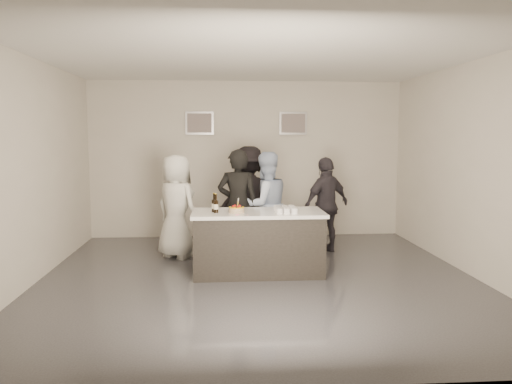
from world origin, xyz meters
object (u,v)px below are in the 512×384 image
(cake, at_px, (237,210))
(bar_counter, at_px, (258,243))
(person_main_black, at_px, (238,206))
(person_guest_right, at_px, (326,205))
(person_main_blue, at_px, (265,205))
(person_guest_left, at_px, (177,206))
(beer_bottle_a, at_px, (214,203))
(beer_bottle_b, at_px, (216,203))
(person_guest_back, at_px, (249,198))

(cake, bearing_deg, bar_counter, 18.98)
(person_main_black, relative_size, person_guest_right, 1.09)
(person_main_blue, relative_size, person_guest_left, 1.03)
(beer_bottle_a, distance_m, beer_bottle_b, 0.08)
(person_main_blue, xyz_separation_m, person_guest_left, (-1.42, 0.15, -0.02))
(beer_bottle_b, relative_size, person_guest_back, 0.15)
(cake, height_order, person_main_black, person_main_black)
(bar_counter, height_order, cake, cake)
(beer_bottle_a, distance_m, person_main_blue, 1.23)
(beer_bottle_a, xyz_separation_m, person_guest_left, (-0.61, 1.06, -0.20))
(person_main_black, height_order, person_guest_right, person_main_black)
(bar_counter, xyz_separation_m, beer_bottle_b, (-0.59, -0.09, 0.58))
(beer_bottle_a, distance_m, person_guest_left, 1.24)
(beer_bottle_a, height_order, person_guest_right, person_guest_right)
(bar_counter, xyz_separation_m, person_guest_back, (-0.03, 1.66, 0.44))
(cake, relative_size, person_main_blue, 0.13)
(person_main_blue, bearing_deg, beer_bottle_b, 29.83)
(person_main_blue, relative_size, person_guest_back, 0.96)
(person_main_black, bearing_deg, beer_bottle_b, 75.88)
(person_guest_right, relative_size, person_guest_back, 0.90)
(person_guest_right, bearing_deg, cake, 9.02)
(person_guest_back, bearing_deg, person_main_blue, 87.90)
(bar_counter, distance_m, person_guest_back, 1.71)
(person_main_black, relative_size, person_guest_back, 0.99)
(person_guest_back, bearing_deg, cake, 63.00)
(bar_counter, relative_size, person_guest_left, 1.12)
(person_guest_back, bearing_deg, person_guest_left, 8.64)
(cake, distance_m, beer_bottle_b, 0.30)
(person_guest_left, bearing_deg, person_guest_right, -134.85)
(cake, distance_m, person_guest_left, 1.49)
(person_main_black, bearing_deg, cake, 95.04)
(person_guest_left, distance_m, person_guest_right, 2.49)
(beer_bottle_a, distance_m, person_guest_right, 2.27)
(person_main_blue, bearing_deg, person_guest_back, -96.09)
(bar_counter, bearing_deg, beer_bottle_b, -171.59)
(beer_bottle_a, height_order, beer_bottle_b, same)
(person_main_blue, bearing_deg, bar_counter, 56.34)
(person_main_black, bearing_deg, beer_bottle_a, 72.04)
(bar_counter, xyz_separation_m, person_main_blue, (0.19, 0.90, 0.41))
(cake, relative_size, person_guest_right, 0.13)
(bar_counter, height_order, person_guest_back, person_guest_back)
(cake, xyz_separation_m, beer_bottle_b, (-0.28, 0.02, 0.09))
(beer_bottle_a, relative_size, person_main_black, 0.15)
(person_guest_right, height_order, person_guest_back, person_guest_back)
(beer_bottle_b, relative_size, person_guest_left, 0.16)
(person_guest_right, xyz_separation_m, person_guest_back, (-1.28, 0.40, 0.09))
(cake, distance_m, person_main_blue, 1.13)
(beer_bottle_a, bearing_deg, person_guest_left, 120.02)
(person_main_blue, height_order, person_guest_left, person_main_blue)
(beer_bottle_b, xyz_separation_m, person_main_blue, (0.78, 0.99, -0.17))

